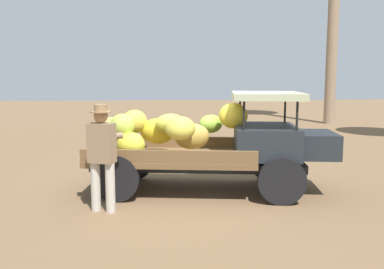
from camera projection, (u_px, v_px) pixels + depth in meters
ground_plane at (197, 188)px, 8.08m from camera, size 60.00×60.00×0.00m
truck at (217, 143)px, 7.77m from camera, size 4.59×2.19×1.84m
farmer at (102, 152)px, 6.59m from camera, size 0.56×0.52×1.70m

